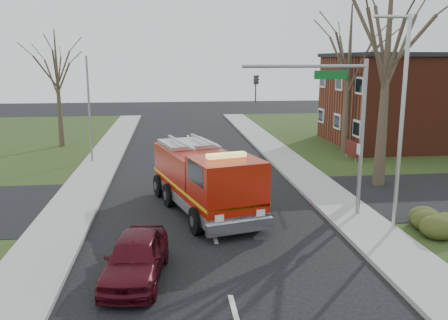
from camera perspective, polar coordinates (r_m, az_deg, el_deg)
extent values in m
plane|color=black|center=(18.95, -1.21, -8.93)|extent=(120.00, 120.00, 0.00)
cube|color=#9B9B95|center=(20.43, 16.54, -7.64)|extent=(2.40, 80.00, 0.15)
cube|color=#9B9B95|center=(19.39, -20.01, -8.95)|extent=(2.40, 80.00, 0.15)
cube|color=#612617|center=(41.31, 23.53, 6.49)|extent=(15.00, 10.00, 7.00)
cube|color=black|center=(41.18, 23.96, 11.48)|extent=(15.40, 10.40, 0.30)
cube|color=silver|center=(38.26, 13.47, 4.53)|extent=(0.12, 1.40, 1.20)
cube|color=#531613|center=(33.01, 15.07, 1.36)|extent=(0.12, 2.00, 1.00)
cylinder|color=gray|center=(32.37, 15.55, 0.32)|extent=(0.08, 0.08, 0.90)
cylinder|color=gray|center=(33.82, 14.54, 0.86)|extent=(0.08, 0.08, 0.90)
ellipsoid|color=#343D16|center=(20.70, 24.91, -6.56)|extent=(2.80, 2.00, 0.90)
cone|color=#3B3023|center=(26.14, 18.90, 9.69)|extent=(0.64, 0.64, 12.00)
cone|color=#3B3023|center=(35.02, 14.72, 9.15)|extent=(0.56, 0.56, 10.50)
cone|color=#3B3023|center=(38.60, -19.33, 7.99)|extent=(0.44, 0.44, 9.00)
cylinder|color=gray|center=(21.06, 16.24, 2.32)|extent=(0.18, 0.18, 6.80)
cylinder|color=gray|center=(19.91, 9.73, 11.06)|extent=(5.20, 0.14, 0.14)
cube|color=#0C591E|center=(20.26, 12.73, 9.97)|extent=(1.40, 0.06, 0.35)
imported|color=black|center=(19.46, 3.94, 10.15)|extent=(0.22, 0.18, 1.10)
cylinder|color=#B7BABF|center=(19.45, 20.55, 3.65)|extent=(0.16, 0.16, 8.40)
cylinder|color=#B7BABF|center=(19.03, 19.54, 15.96)|extent=(1.40, 0.12, 0.12)
cylinder|color=gray|center=(32.20, -15.90, 5.74)|extent=(0.14, 0.14, 7.00)
cube|color=#9C1507|center=(22.49, -3.46, -1.41)|extent=(3.93, 5.74, 2.11)
cube|color=#9C1507|center=(18.99, 0.28, -3.45)|extent=(3.22, 3.22, 2.41)
cube|color=#B7BABF|center=(21.61, -2.40, -4.30)|extent=(4.65, 8.26, 0.45)
cube|color=#E5B20C|center=(21.46, -2.41, -2.89)|extent=(4.66, 8.26, 0.12)
cube|color=black|center=(17.82, 1.64, -1.99)|extent=(2.26, 0.72, 0.85)
cube|color=#E5D866|center=(18.67, 0.28, 0.57)|extent=(1.64, 0.77, 0.18)
cylinder|color=black|center=(18.81, -3.32, -7.32)|extent=(0.64, 1.16, 1.11)
cylinder|color=black|center=(19.76, 3.91, -6.36)|extent=(0.64, 1.16, 1.11)
cylinder|color=black|center=(24.06, -7.79, -3.07)|extent=(0.64, 1.16, 1.11)
cylinder|color=black|center=(24.81, -1.93, -2.50)|extent=(0.64, 1.16, 1.11)
imported|color=#490B15|center=(15.34, -10.59, -11.42)|extent=(2.25, 4.46, 1.46)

